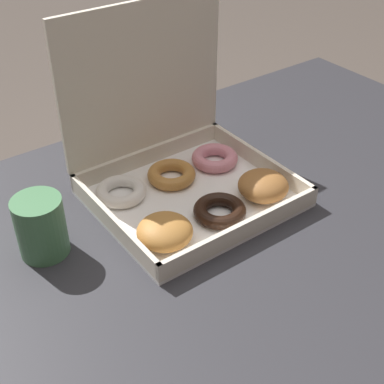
{
  "coord_description": "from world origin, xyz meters",
  "views": [
    {
      "loc": [
        -0.49,
        -0.51,
        1.24
      ],
      "look_at": [
        -0.07,
        0.07,
        0.72
      ],
      "focal_mm": 50.0,
      "sensor_mm": 36.0,
      "label": 1
    }
  ],
  "objects": [
    {
      "name": "coffee_mug",
      "position": [
        -0.32,
        0.09,
        0.75
      ],
      "size": [
        0.07,
        0.07,
        0.09
      ],
      "color": "#4C8456",
      "rests_on": "dining_table"
    },
    {
      "name": "donut_box",
      "position": [
        -0.07,
        0.09,
        0.76
      ],
      "size": [
        0.31,
        0.28,
        0.3
      ],
      "color": "white",
      "rests_on": "dining_table"
    },
    {
      "name": "dining_table",
      "position": [
        0.0,
        0.0,
        0.6
      ],
      "size": [
        1.14,
        0.75,
        0.7
      ],
      "color": "#2D2D33",
      "rests_on": "ground_plane"
    }
  ]
}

